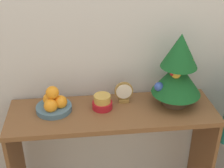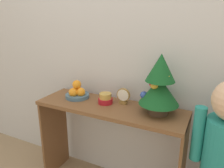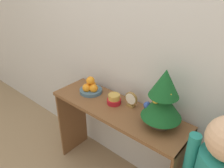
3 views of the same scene
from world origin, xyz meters
TOP-DOWN VIEW (x-y plane):
  - back_wall at (0.00, 0.42)m, footprint 7.00×0.05m
  - console_table at (0.00, 0.19)m, footprint 1.20×0.38m
  - mini_tree at (0.38, 0.22)m, footprint 0.29×0.29m
  - fruit_bowl at (-0.34, 0.23)m, footprint 0.20×0.20m
  - singing_bowl at (-0.06, 0.22)m, footprint 0.12×0.12m
  - desk_clock at (0.08, 0.28)m, footprint 0.11×0.04m

SIDE VIEW (x-z plane):
  - console_table at x=0.00m, z-range 0.21..1.00m
  - singing_bowl at x=-0.06m, z-range 0.79..0.88m
  - fruit_bowl at x=-0.34m, z-range 0.76..0.92m
  - desk_clock at x=0.08m, z-range 0.79..0.92m
  - mini_tree at x=0.38m, z-range 0.80..1.24m
  - back_wall at x=0.00m, z-range 0.00..2.50m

